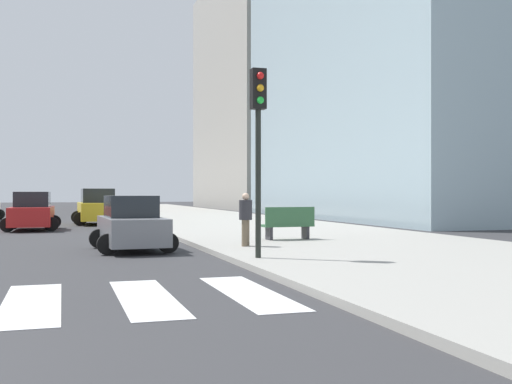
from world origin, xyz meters
The scene contains 9 objects.
sidewalk_kerb_east centered at (12.20, 20.00, 0.07)m, with size 10.00×120.00×0.15m, color #9E9B93.
lane_divider_paint centered at (0.00, 40.00, 0.01)m, with size 0.16×80.00×0.01m, color yellow.
parking_garage_concrete centered at (28.11, 59.16, 12.79)m, with size 18.00×24.00×25.57m, color #9E9B93.
car_red_nearest centered at (1.83, 24.38, 0.84)m, with size 2.61×4.09×1.80m.
car_yellow_third centered at (5.07, 28.94, 0.92)m, with size 2.83×4.47×1.98m.
car_gray_fifth centered at (5.19, 12.68, 0.78)m, with size 2.45×3.81×1.67m.
traffic_light_near_corner centered at (7.80, 8.13, 3.44)m, with size 0.36×0.41×4.68m.
park_bench centered at (10.57, 13.48, 0.69)m, with size 1.82×0.63×1.12m.
pedestrian_waiting_east centered at (8.44, 11.44, 1.03)m, with size 0.40×0.40×1.60m.
Camera 1 is at (3.16, -6.47, 1.77)m, focal length 43.57 mm.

